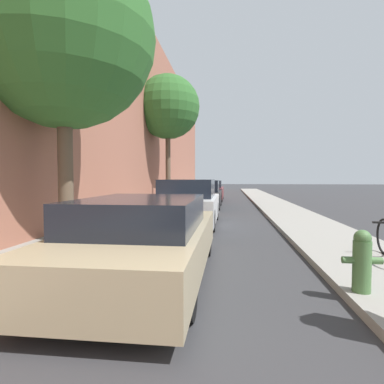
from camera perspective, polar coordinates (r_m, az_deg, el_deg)
ground_plane at (r=14.02m, az=4.82°, el=-3.60°), size 120.00×120.00×0.00m
sidewalk_left at (r=14.41m, az=-6.80°, el=-3.20°), size 2.00×52.00×0.12m
sidewalk_right at (r=14.21m, az=16.61°, el=-3.37°), size 2.00×52.00×0.12m
building_facade_left at (r=15.11m, az=-12.08°, el=15.76°), size 0.70×52.00×9.93m
parked_car_champagne at (r=4.86m, az=-8.63°, el=-8.38°), size 1.85×4.49×1.22m
parked_car_white at (r=10.03m, az=-0.63°, el=-2.12°), size 1.81×4.10×1.46m
parked_car_black at (r=15.72m, az=2.06°, el=-0.52°), size 1.76×4.11×1.39m
parked_car_maroon at (r=20.90m, az=3.16°, el=0.23°), size 1.84×4.68×1.33m
street_tree_near at (r=7.98m, az=-22.47°, el=24.79°), size 3.97×3.97×6.44m
street_tree_far at (r=17.95m, az=-4.43°, el=15.15°), size 3.53×3.53×7.08m
fire_hydrant at (r=4.43m, az=28.60°, el=-10.86°), size 0.46×0.21×0.77m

